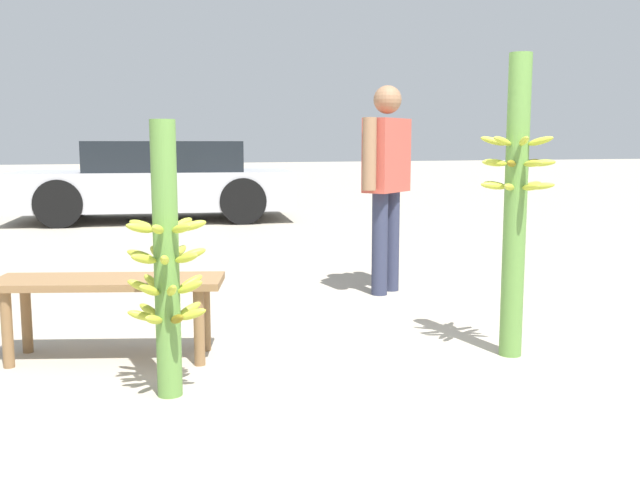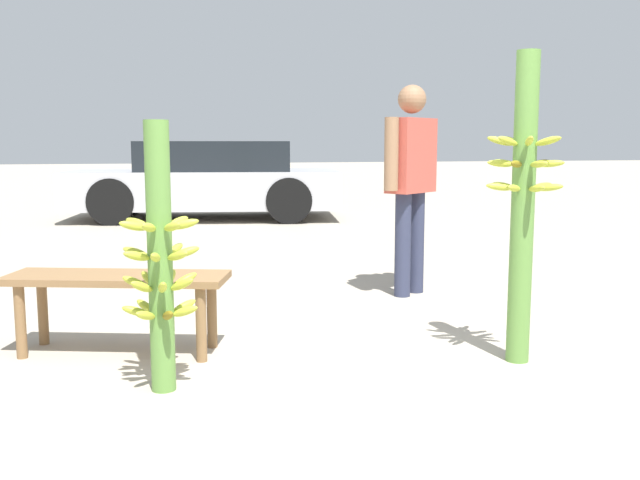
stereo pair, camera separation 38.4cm
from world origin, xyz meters
name	(u,v)px [view 2 (the right image)]	position (x,y,z in m)	size (l,w,h in m)	color
ground_plane	(363,403)	(0.00, 0.00, 0.00)	(80.00, 80.00, 0.00)	#A89E8C
banana_stalk_left	(160,261)	(-0.91, 0.41, 0.65)	(0.39, 0.39, 1.33)	#5B8C3D
banana_stalk_center	(523,204)	(1.04, 0.43, 0.89)	(0.42, 0.42, 1.71)	#5B8C3D
vendor_person	(411,172)	(1.07, 2.25, 0.99)	(0.60, 0.50, 1.67)	#2D334C
market_bench	(117,287)	(-1.15, 1.12, 0.39)	(1.32, 0.75, 0.46)	olive
parked_car	(208,180)	(-0.03, 8.47, 0.62)	(4.48, 2.44, 1.24)	#B7B7BC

